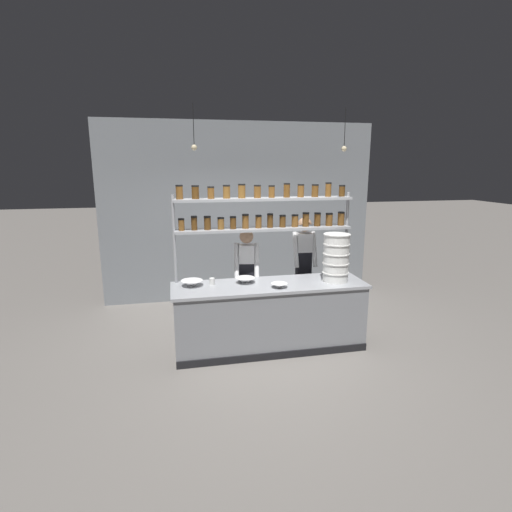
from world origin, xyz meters
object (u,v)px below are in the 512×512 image
Objects in this scene: container_stack at (336,258)px; chef_center at (304,264)px; chef_left at (247,275)px; serving_cup_front at (212,281)px; prep_bowl_center_front at (245,280)px; prep_bowl_near_left at (192,283)px; prep_bowl_center_back at (279,285)px; spice_shelf_unit at (265,216)px.

chef_center is at bearing 103.82° from container_stack.
chef_left is 17.44× the size of serving_cup_front.
prep_bowl_center_front is 2.94× the size of serving_cup_front.
serving_cup_front is (0.27, 0.01, 0.01)m from prep_bowl_near_left.
chef_left is at bearing 77.01° from prep_bowl_center_front.
serving_cup_front reaches higher than prep_bowl_center_front.
chef_center is 7.87× the size of prep_bowl_center_back.
prep_bowl_center_front is at bearing 0.10° from prep_bowl_near_left.
prep_bowl_center_back is (-0.64, -0.91, -0.04)m from chef_center.
prep_bowl_center_back is at bearing -170.92° from container_stack.
prep_bowl_center_front reaches higher than prep_bowl_center_back.
chef_center is (0.71, 0.40, -0.81)m from spice_shelf_unit.
spice_shelf_unit is 1.58× the size of chef_left.
container_stack is at bearing -7.88° from prep_bowl_center_front.
prep_bowl_center_front is at bearing -93.41° from chef_left.
container_stack is 2.29× the size of prep_bowl_near_left.
spice_shelf_unit is 1.12m from container_stack.
spice_shelf_unit is at bearing -147.31° from chef_center.
container_stack reaches higher than serving_cup_front.
prep_bowl_near_left is (-1.94, 0.17, -0.29)m from container_stack.
spice_shelf_unit is 11.53× the size of prep_bowl_center_back.
spice_shelf_unit is 0.99m from prep_bowl_center_back.
serving_cup_front is (-1.68, 0.18, -0.28)m from container_stack.
serving_cup_front is (-0.84, 0.31, 0.02)m from prep_bowl_center_back.
chef_left reaches higher than serving_cup_front.
prep_bowl_near_left is 1.08× the size of prep_bowl_center_front.
prep_bowl_near_left is (-0.82, -0.44, 0.06)m from chef_left.
serving_cup_front is at bearing 2.51° from prep_bowl_near_left.
prep_bowl_center_back is (0.29, -0.74, 0.05)m from chef_left.
prep_bowl_near_left is 1.33× the size of prep_bowl_center_back.
prep_bowl_near_left is at bearing -177.49° from serving_cup_front.
prep_bowl_near_left is at bearing -142.27° from chef_left.
chef_center reaches higher than prep_bowl_center_back.
spice_shelf_unit reaches higher than serving_cup_front.
spice_shelf_unit is 1.35m from prep_bowl_near_left.
prep_bowl_center_back is (-0.83, -0.13, -0.30)m from container_stack.
container_stack is 1.27m from prep_bowl_center_front.
container_stack is at bearing -4.96° from prep_bowl_near_left.
chef_center is 1.12m from prep_bowl_center_back.
chef_center reaches higher than chef_left.
prep_bowl_center_back is 2.39× the size of serving_cup_front.
chef_left is 0.80m from prep_bowl_center_back.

